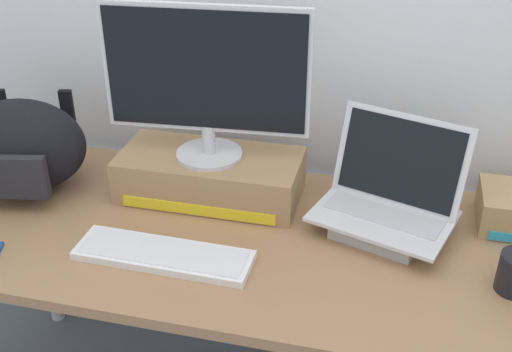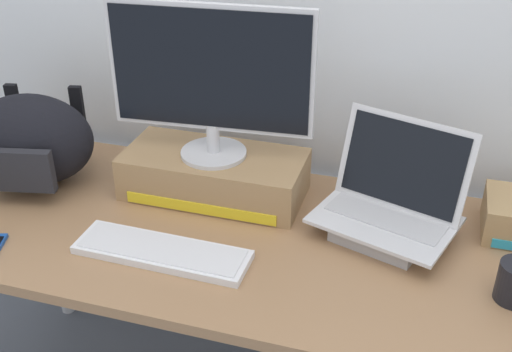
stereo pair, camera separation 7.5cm
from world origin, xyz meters
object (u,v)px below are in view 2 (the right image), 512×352
toner_box_yellow (214,174)px  external_keyboard (162,252)px  desktop_monitor (211,79)px  messenger_backpack (31,140)px  open_laptop (388,214)px

toner_box_yellow → external_keyboard: toner_box_yellow is taller
toner_box_yellow → external_keyboard: 0.32m
desktop_monitor → toner_box_yellow: bearing=91.6°
toner_box_yellow → external_keyboard: size_ratio=1.15×
toner_box_yellow → messenger_backpack: messenger_backpack is taller
toner_box_yellow → external_keyboard: bearing=-94.3°
toner_box_yellow → desktop_monitor: 0.29m
toner_box_yellow → open_laptop: open_laptop is taller
external_keyboard → open_laptop: bearing=27.4°
messenger_backpack → external_keyboard: bearing=-36.9°
open_laptop → messenger_backpack: (-1.03, -0.03, 0.08)m
toner_box_yellow → open_laptop: (0.50, -0.06, -0.00)m
open_laptop → messenger_backpack: 1.04m
desktop_monitor → open_laptop: bearing=-11.0°
external_keyboard → messenger_backpack: size_ratio=1.10×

